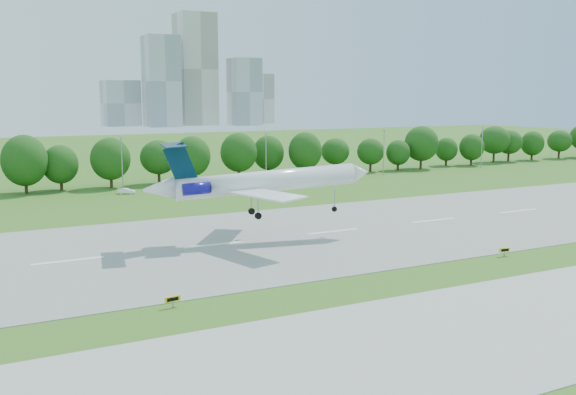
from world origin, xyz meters
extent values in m
plane|color=#356B1C|center=(0.00, 0.00, 0.00)|extent=(600.00, 600.00, 0.00)
cube|color=gray|center=(0.00, 25.00, 0.04)|extent=(400.00, 45.00, 0.08)
cube|color=#ADADA8|center=(0.00, -18.00, 0.04)|extent=(400.00, 23.00, 0.08)
cylinder|color=#382314|center=(-20.00, 92.00, 1.80)|extent=(0.70, 0.70, 3.60)
sphere|color=#193D0F|center=(-20.00, 92.00, 6.20)|extent=(8.40, 8.40, 8.40)
cylinder|color=#382314|center=(20.00, 92.00, 1.80)|extent=(0.70, 0.70, 3.60)
sphere|color=#193D0F|center=(20.00, 92.00, 6.20)|extent=(8.40, 8.40, 8.40)
cylinder|color=#382314|center=(60.00, 92.00, 1.80)|extent=(0.70, 0.70, 3.60)
sphere|color=#193D0F|center=(60.00, 92.00, 6.20)|extent=(8.40, 8.40, 8.40)
cylinder|color=#382314|center=(100.00, 92.00, 1.80)|extent=(0.70, 0.70, 3.60)
sphere|color=#193D0F|center=(100.00, 92.00, 6.20)|extent=(8.40, 8.40, 8.40)
cylinder|color=gray|center=(-20.00, 82.00, 6.00)|extent=(0.24, 0.24, 12.00)
cube|color=gray|center=(-20.00, 82.00, 12.10)|extent=(0.90, 0.25, 0.18)
cylinder|color=gray|center=(15.00, 82.00, 6.00)|extent=(0.24, 0.24, 12.00)
cube|color=gray|center=(15.00, 82.00, 12.10)|extent=(0.90, 0.25, 0.18)
cylinder|color=gray|center=(50.00, 82.00, 6.00)|extent=(0.24, 0.24, 12.00)
cube|color=gray|center=(50.00, 82.00, 12.10)|extent=(0.90, 0.25, 0.18)
cylinder|color=gray|center=(85.00, 82.00, 6.00)|extent=(0.24, 0.24, 12.00)
cube|color=gray|center=(85.00, 82.00, 12.10)|extent=(0.90, 0.25, 0.18)
cube|color=#B2B2B7|center=(75.00, 380.00, 31.00)|extent=(22.00, 22.00, 62.00)
cube|color=beige|center=(105.00, 395.00, 40.00)|extent=(26.00, 26.00, 80.00)
cube|color=#B2B2B7|center=(135.00, 375.00, 24.00)|extent=(20.00, 20.00, 48.00)
cube|color=beige|center=(158.00, 400.00, 19.00)|extent=(18.00, 18.00, 38.00)
cube|color=#B2B2B7|center=(52.00, 405.00, 16.00)|extent=(24.00, 24.00, 32.00)
cylinder|color=white|center=(-11.63, 25.00, 8.73)|extent=(27.18, 7.70, 4.56)
cone|color=white|center=(3.05, 22.47, 9.52)|extent=(3.52, 3.61, 3.29)
cone|color=white|center=(-27.01, 27.66, 8.27)|extent=(4.94, 3.85, 3.36)
cube|color=white|center=(-14.29, 19.09, 7.75)|extent=(7.39, 12.43, 0.46)
cube|color=white|center=(-12.15, 31.46, 7.75)|extent=(10.34, 12.14, 0.46)
cube|color=#05253C|center=(-24.00, 27.14, 11.79)|extent=(4.79, 1.26, 6.12)
cube|color=#05253C|center=(-24.89, 27.29, 14.35)|extent=(4.29, 8.89, 0.35)
cylinder|color=navy|center=(-22.63, 24.53, 8.43)|extent=(4.09, 2.34, 1.90)
cylinder|color=navy|center=(-21.84, 29.13, 8.43)|extent=(4.09, 2.34, 1.90)
cylinder|color=gray|center=(-1.02, 23.17, 5.59)|extent=(0.18, 0.18, 3.14)
cylinder|color=black|center=(-1.02, 23.17, 4.02)|extent=(0.84, 0.40, 0.81)
cylinder|color=gray|center=(-13.73, 23.36, 5.59)|extent=(0.22, 0.22, 3.14)
cylinder|color=black|center=(-13.73, 23.36, 4.02)|extent=(1.04, 0.57, 0.99)
cylinder|color=gray|center=(-13.06, 27.25, 5.59)|extent=(0.22, 0.22, 3.14)
cylinder|color=black|center=(-13.06, 27.25, 4.02)|extent=(1.04, 0.57, 0.99)
cube|color=gray|center=(-33.33, 1.13, 0.36)|extent=(0.12, 0.12, 0.73)
cube|color=yellow|center=(-33.33, 1.13, 0.89)|extent=(1.68, 0.40, 0.57)
cube|color=black|center=(-33.31, 1.02, 0.89)|extent=(1.24, 0.18, 0.36)
cube|color=gray|center=(12.32, 1.40, 0.35)|extent=(0.11, 0.11, 0.70)
cube|color=yellow|center=(12.32, 1.40, 0.85)|extent=(1.61, 0.38, 0.55)
cube|color=black|center=(12.30, 1.29, 0.85)|extent=(1.19, 0.17, 0.35)
imported|color=white|center=(-19.79, 79.73, 0.61)|extent=(3.91, 2.65, 1.22)
imported|color=silver|center=(-2.20, 73.71, 0.54)|extent=(3.43, 2.47, 1.08)
camera|label=1|loc=(-51.25, -59.63, 21.15)|focal=40.00mm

